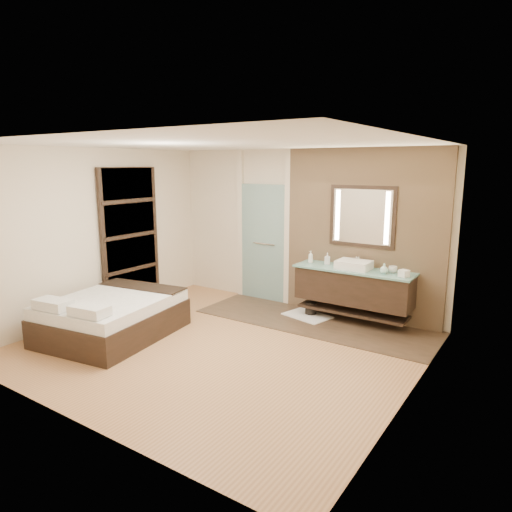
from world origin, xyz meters
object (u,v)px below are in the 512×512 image
Objects in this scene: vanity at (353,287)px; mirror_unit at (362,217)px; bed at (112,316)px; waste_bin at (311,309)px.

mirror_unit reaches higher than vanity.
mirror_unit reaches higher than bed.
bed is at bearing -129.51° from waste_bin.
waste_bin is at bearing -174.37° from vanity.
waste_bin is (-0.69, -0.07, -0.47)m from vanity.
vanity is at bearing -90.00° from mirror_unit.
mirror_unit is at bearing 23.94° from waste_bin.
waste_bin is at bearing -156.06° from mirror_unit.
vanity is 1.75× the size of mirror_unit.
bed is 3.12m from waste_bin.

